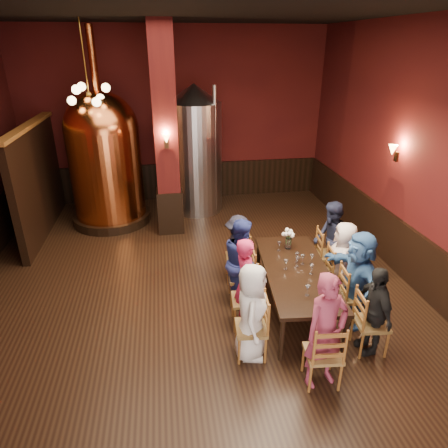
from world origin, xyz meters
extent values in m
plane|color=black|center=(0.00, 0.00, 0.00)|extent=(10.00, 10.00, 0.00)
plane|color=black|center=(0.00, 0.00, 4.50)|extent=(10.00, 10.00, 0.00)
cube|color=#4E1210|center=(0.00, 5.00, 2.25)|extent=(8.00, 0.02, 4.50)
cube|color=#4E1210|center=(4.00, 0.00, 2.25)|extent=(0.02, 10.00, 4.50)
cube|color=black|center=(3.96, 0.00, 0.50)|extent=(0.08, 9.90, 1.00)
cube|color=black|center=(0.00, 4.96, 0.50)|extent=(7.90, 0.08, 1.00)
cube|color=#4E1210|center=(-0.30, 2.80, 2.25)|extent=(0.58, 0.58, 4.50)
cube|color=black|center=(-3.20, 3.20, 1.20)|extent=(0.22, 3.50, 2.40)
cube|color=black|center=(1.60, -0.66, 0.72)|extent=(1.22, 2.48, 0.06)
cylinder|color=black|center=(1.06, -1.75, 0.34)|extent=(0.07, 0.07, 0.69)
cylinder|color=black|center=(1.93, -1.83, 0.34)|extent=(0.07, 0.07, 0.69)
cylinder|color=black|center=(1.27, 0.52, 0.34)|extent=(0.07, 0.07, 0.69)
cylinder|color=black|center=(2.14, 0.44, 0.34)|extent=(0.07, 0.07, 0.69)
imported|color=white|center=(0.66, -1.57, 0.72)|extent=(0.62, 0.79, 1.44)
imported|color=#C72251|center=(0.72, -0.91, 0.75)|extent=(0.39, 0.56, 1.49)
imported|color=navy|center=(0.78, -0.25, 0.75)|extent=(0.37, 0.74, 1.51)
imported|color=black|center=(0.85, 0.42, 0.64)|extent=(0.59, 0.88, 1.28)
imported|color=black|center=(2.35, -1.73, 0.67)|extent=(0.35, 0.80, 1.35)
imported|color=#3767A7|center=(2.42, -1.07, 0.77)|extent=(0.57, 1.46, 1.54)
imported|color=silver|center=(2.48, -0.41, 0.70)|extent=(0.62, 0.78, 1.40)
imported|color=#1E223C|center=(2.54, 0.26, 0.74)|extent=(0.47, 0.77, 1.48)
imported|color=#8C2E47|center=(1.45, -2.20, 0.80)|extent=(0.65, 0.51, 1.59)
cylinder|color=black|center=(-1.73, 3.56, 0.10)|extent=(1.87, 1.87, 0.21)
cylinder|color=#D46831|center=(-1.73, 3.56, 1.25)|extent=(1.97, 1.97, 2.08)
sphere|color=#D46831|center=(-1.73, 3.56, 2.28)|extent=(1.66, 1.66, 1.66)
cylinder|color=#D46831|center=(-1.73, 3.56, 3.74)|extent=(0.17, 0.17, 1.35)
cylinder|color=#B2B2B7|center=(0.43, 4.02, 1.37)|extent=(1.36, 1.36, 2.75)
cone|color=#B2B2B7|center=(0.43, 4.02, 2.97)|extent=(1.32, 1.32, 0.44)
cylinder|color=#B2B2B7|center=(0.87, 3.58, 1.65)|extent=(0.09, 0.09, 3.08)
cylinder|color=white|center=(1.68, 0.08, 0.85)|extent=(0.11, 0.11, 0.20)
camera|label=1|loc=(-0.39, -5.89, 4.03)|focal=32.00mm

